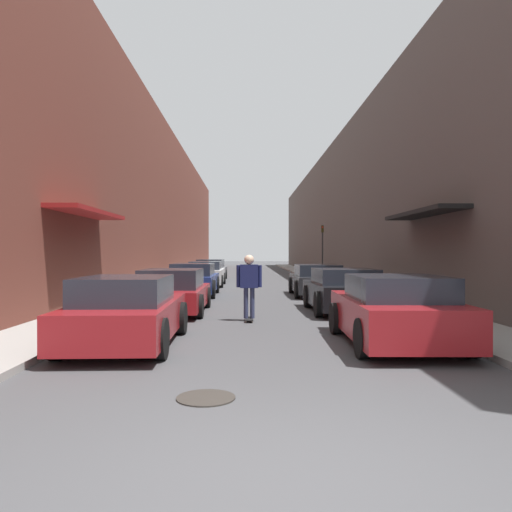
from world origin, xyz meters
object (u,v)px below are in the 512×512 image
(parked_car_right_2, at_px, (317,280))
(traffic_light, at_px, (322,245))
(parked_car_left_4, at_px, (211,270))
(parked_car_right_1, at_px, (344,291))
(parked_car_left_2, at_px, (193,280))
(manhole_cover, at_px, (206,398))
(parked_car_left_1, at_px, (173,292))
(parked_car_right_0, at_px, (395,311))
(parked_car_left_3, at_px, (206,274))
(skateboarder, at_px, (249,280))
(parked_car_left_0, at_px, (127,312))

(parked_car_right_2, height_order, traffic_light, traffic_light)
(parked_car_left_4, bearing_deg, parked_car_right_1, -73.31)
(parked_car_left_2, bearing_deg, manhole_cover, -83.36)
(parked_car_left_4, bearing_deg, parked_car_left_1, -89.63)
(parked_car_right_0, bearing_deg, manhole_cover, -134.18)
(parked_car_left_3, xyz_separation_m, skateboarder, (2.16, -13.35, 0.40))
(parked_car_right_0, xyz_separation_m, traffic_light, (2.19, 23.24, 1.58))
(parked_car_left_1, bearing_deg, parked_car_left_0, -91.16)
(parked_car_left_0, xyz_separation_m, parked_car_left_4, (-0.01, 21.94, -0.00))
(parked_car_left_3, bearing_deg, traffic_light, 43.16)
(parked_car_left_3, height_order, parked_car_left_4, parked_car_left_4)
(parked_car_left_1, bearing_deg, parked_car_left_2, 90.05)
(parked_car_right_0, xyz_separation_m, parked_car_right_2, (0.03, 10.57, -0.02))
(parked_car_left_3, xyz_separation_m, parked_car_right_2, (4.91, -6.05, -0.01))
(parked_car_left_0, height_order, parked_car_left_2, parked_car_left_2)
(parked_car_left_2, height_order, traffic_light, traffic_light)
(parked_car_left_1, xyz_separation_m, parked_car_right_2, (4.93, 5.54, 0.01))
(parked_car_left_2, relative_size, parked_car_right_2, 1.05)
(parked_car_left_0, relative_size, manhole_cover, 5.89)
(skateboarder, bearing_deg, parked_car_right_1, 33.99)
(parked_car_right_1, distance_m, skateboarder, 3.34)
(parked_car_left_4, height_order, parked_car_right_2, parked_car_left_4)
(parked_car_left_3, distance_m, skateboarder, 13.53)
(manhole_cover, bearing_deg, parked_car_left_3, 94.61)
(parked_car_right_1, bearing_deg, parked_car_left_0, -134.46)
(parked_car_left_0, bearing_deg, parked_car_left_4, 90.02)
(parked_car_right_2, bearing_deg, parked_car_left_0, -115.45)
(traffic_light, bearing_deg, parked_car_left_2, -119.40)
(parked_car_left_1, height_order, parked_car_right_0, parked_car_right_0)
(parked_car_left_2, xyz_separation_m, parked_car_right_0, (4.90, -10.66, 0.00))
(parked_car_left_2, xyz_separation_m, traffic_light, (7.09, 12.58, 1.58))
(parked_car_left_3, bearing_deg, parked_car_left_2, -90.20)
(parked_car_right_1, distance_m, manhole_cover, 9.13)
(parked_car_left_0, relative_size, skateboarder, 2.47)
(skateboarder, bearing_deg, traffic_light, 76.20)
(parked_car_left_1, xyz_separation_m, parked_car_left_4, (-0.11, 16.90, 0.02))
(parked_car_left_4, bearing_deg, traffic_light, 10.30)
(skateboarder, bearing_deg, parked_car_left_3, 99.20)
(parked_car_right_0, relative_size, manhole_cover, 5.78)
(skateboarder, bearing_deg, parked_car_right_0, -50.22)
(parked_car_left_3, bearing_deg, manhole_cover, -85.39)
(skateboarder, xyz_separation_m, manhole_cover, (-0.55, -6.63, -1.02))
(parked_car_left_2, relative_size, parked_car_right_1, 1.08)
(parked_car_left_0, bearing_deg, parked_car_left_1, 88.84)
(parked_car_left_3, xyz_separation_m, parked_car_right_0, (4.88, -16.62, 0.01))
(parked_car_left_0, distance_m, parked_car_left_3, 16.62)
(parked_car_left_2, relative_size, traffic_light, 1.26)
(parked_car_right_1, distance_m, traffic_light, 18.32)
(parked_car_right_1, height_order, traffic_light, traffic_light)
(parked_car_left_0, distance_m, skateboarder, 4.01)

